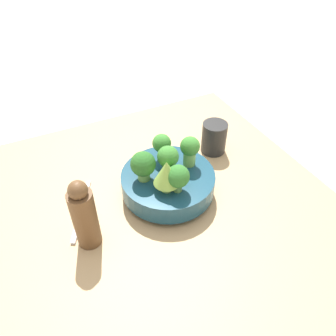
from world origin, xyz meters
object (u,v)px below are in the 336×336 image
object	(u,v)px
bowl	(168,182)
fork	(82,210)
pepper_mill	(84,216)
cup	(214,138)

from	to	relation	value
bowl	fork	bearing A→B (deg)	-99.63
bowl	pepper_mill	xyz separation A→B (m)	(0.06, -0.21, 0.04)
bowl	fork	distance (m)	0.21
bowl	cup	bearing A→B (deg)	117.30
pepper_mill	fork	size ratio (longest dim) A/B	0.97
cup	bowl	bearing A→B (deg)	-62.70
cup	fork	xyz separation A→B (m)	(0.06, -0.39, -0.04)
cup	fork	distance (m)	0.40
cup	fork	size ratio (longest dim) A/B	0.51
bowl	cup	world-z (taller)	cup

